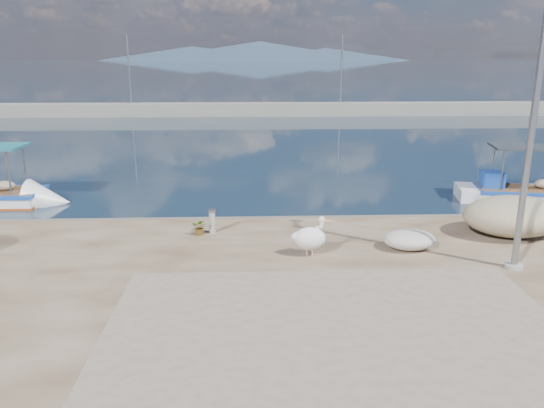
{
  "coord_description": "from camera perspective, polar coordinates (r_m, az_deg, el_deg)",
  "views": [
    {
      "loc": [
        -0.6,
        -11.58,
        5.63
      ],
      "look_at": [
        0.0,
        3.8,
        1.3
      ],
      "focal_mm": 35.0,
      "sensor_mm": 36.0,
      "label": 1
    }
  ],
  "objects": [
    {
      "name": "ground",
      "position": [
        12.89,
        0.66,
        -10.19
      ],
      "size": [
        1400.0,
        1400.0,
        0.0
      ],
      "primitive_type": "plane",
      "color": "#162635",
      "rests_on": "ground"
    },
    {
      "name": "pelican",
      "position": [
        13.96,
        4.17,
        -3.62
      ],
      "size": [
        1.14,
        0.57,
        1.1
      ],
      "rotation": [
        0.0,
        0.0,
        -0.06
      ],
      "color": "tan",
      "rests_on": "quay"
    },
    {
      "name": "net_pile_d",
      "position": [
        15.01,
        14.55,
        -3.72
      ],
      "size": [
        1.43,
        1.07,
        0.54
      ],
      "primitive_type": "ellipsoid",
      "color": "beige",
      "rests_on": "quay"
    },
    {
      "name": "breakwater",
      "position": [
        51.83,
        -1.58,
        10.14
      ],
      "size": [
        120.0,
        2.2,
        7.5
      ],
      "color": "gray",
      "rests_on": "ground"
    },
    {
      "name": "quay_patch",
      "position": [
        10.12,
        7.41,
        -14.86
      ],
      "size": [
        9.0,
        7.0,
        0.01
      ],
      "primitive_type": "cube",
      "color": "gray",
      "rests_on": "quay"
    },
    {
      "name": "boat_right",
      "position": [
        23.5,
        25.46,
        0.8
      ],
      "size": [
        5.6,
        2.7,
        2.58
      ],
      "rotation": [
        0.0,
        0.0,
        -0.18
      ],
      "color": "white",
      "rests_on": "ground"
    },
    {
      "name": "lamp_post",
      "position": [
        13.88,
        26.04,
        6.55
      ],
      "size": [
        0.44,
        0.96,
        7.0
      ],
      "color": "gray",
      "rests_on": "quay"
    },
    {
      "name": "bollard_near",
      "position": [
        15.86,
        -6.46,
        -1.74
      ],
      "size": [
        0.24,
        0.24,
        0.74
      ],
      "color": "gray",
      "rests_on": "quay"
    },
    {
      "name": "mountains",
      "position": [
        661.61,
        -1.86,
        16.04
      ],
      "size": [
        370.0,
        280.0,
        22.0
      ],
      "color": "#28384C",
      "rests_on": "ground"
    },
    {
      "name": "potted_plant",
      "position": [
        15.78,
        -7.76,
        -2.46
      ],
      "size": [
        0.52,
        0.48,
        0.49
      ],
      "primitive_type": "imported",
      "rotation": [
        0.0,
        0.0,
        -0.23
      ],
      "color": "#33722D",
      "rests_on": "quay"
    },
    {
      "name": "net_pile_c",
      "position": [
        17.08,
        24.58,
        -1.19
      ],
      "size": [
        2.97,
        2.12,
        1.17
      ],
      "primitive_type": "ellipsoid",
      "color": "#C3B590",
      "rests_on": "quay"
    }
  ]
}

